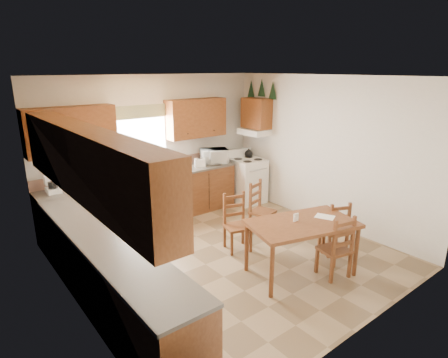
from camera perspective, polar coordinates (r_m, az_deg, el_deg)
floor at (r=5.96m, az=0.68°, el=-11.58°), size 4.50×4.50×0.00m
ceiling at (r=5.25m, az=0.78°, el=15.36°), size 4.50×4.50×0.00m
wall_left at (r=4.46m, az=-22.40°, el=-3.91°), size 4.50×4.50×0.00m
wall_right at (r=7.05m, az=15.10°, el=4.06°), size 4.50×4.50×0.00m
wall_back at (r=7.29m, az=-10.55°, el=4.75°), size 4.50×4.50×0.00m
wall_front at (r=4.06m, az=21.31°, el=-5.79°), size 4.50×4.50×0.00m
lower_cab_back at (r=7.11m, az=-11.68°, el=-3.25°), size 3.75×0.60×0.88m
lower_cab_left at (r=4.78m, az=-17.11°, el=-13.98°), size 0.60×3.60×0.88m
counter_back at (r=6.97m, az=-11.90°, el=0.31°), size 3.75×0.63×0.04m
counter_left at (r=4.57m, az=-17.60°, el=-9.00°), size 0.63×3.60×0.04m
backsplash at (r=7.19m, az=-13.00°, el=1.66°), size 3.75×0.01×0.18m
upper_cab_back_left at (r=6.47m, az=-22.30°, el=6.87°), size 1.41×0.33×0.75m
upper_cab_back_right at (r=7.50m, az=-4.27°, el=9.24°), size 1.25×0.33×0.75m
upper_cab_left at (r=4.22m, az=-20.43°, el=2.38°), size 0.33×3.60×0.75m
upper_cab_stove at (r=7.92m, az=4.96°, el=9.94°), size 0.33×0.62×0.62m
range_hood at (r=7.93m, az=4.62°, el=7.19°), size 0.44×0.62×0.12m
window_frame at (r=7.09m, az=-12.66°, el=5.95°), size 1.13×0.02×1.18m
window_pane at (r=7.08m, az=-12.64°, el=5.95°), size 1.05×0.01×1.10m
window_valance at (r=6.99m, az=-12.81°, el=9.95°), size 1.19×0.01×0.24m
sink_basin at (r=6.99m, az=-11.37°, el=0.74°), size 0.75×0.45×0.04m
pine_decal_a at (r=7.74m, az=7.43°, el=13.28°), size 0.22×0.22×0.36m
pine_decal_b at (r=7.96m, az=5.75°, el=13.72°), size 0.22×0.22×0.36m
pine_decal_c at (r=8.20m, az=4.15°, el=13.56°), size 0.22×0.22×0.36m
stove at (r=8.08m, az=3.64°, el=-0.31°), size 0.67×0.69×0.93m
coffeemaker at (r=6.44m, az=-24.70°, el=-0.36°), size 0.29×0.31×0.37m
paper_towel at (r=7.26m, az=-7.58°, el=2.56°), size 0.13×0.13×0.30m
toaster at (r=7.43m, az=-3.71°, el=2.48°), size 0.24×0.20×0.17m
microwave at (r=7.68m, az=-1.52°, el=3.49°), size 0.60×0.54×0.30m
dining_table at (r=5.44m, az=11.62°, el=-10.24°), size 1.63×1.19×0.78m
chair_near_left at (r=5.47m, az=16.51°, el=-9.69°), size 0.45×0.44×0.91m
chair_near_right at (r=6.12m, az=16.40°, el=-7.04°), size 0.47×0.46×0.86m
chair_far_left at (r=5.96m, az=2.08°, el=-6.72°), size 0.47×0.46×0.91m
chair_far_right at (r=6.56m, az=5.91°, el=-4.47°), size 0.48×0.46×0.92m
table_paper at (r=5.53m, az=15.11°, el=-5.56°), size 0.28×0.32×0.00m
table_card at (r=5.27m, az=10.91°, el=-5.76°), size 0.09×0.02×0.11m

